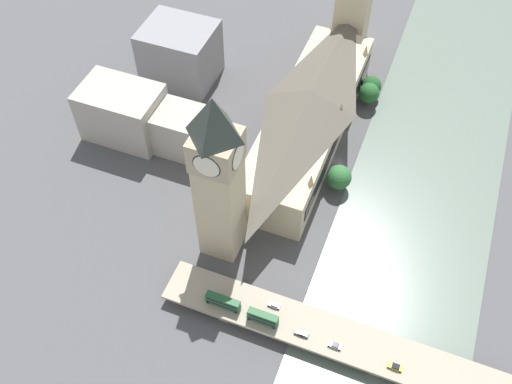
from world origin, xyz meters
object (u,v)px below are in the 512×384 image
(car_northbound_tail, at_px, (274,305))
(double_decker_bus_lead, at_px, (263,317))
(parliament_hall, at_px, (309,116))
(double_decker_bus_mid, at_px, (223,301))
(clock_tower, at_px, (218,176))
(car_southbound_lead, at_px, (302,333))
(road_bridge, at_px, (380,353))
(car_southbound_mid, at_px, (395,367))
(victoria_tower, at_px, (353,11))
(car_northbound_mid, at_px, (335,345))

(car_northbound_tail, bearing_deg, double_decker_bus_lead, 75.98)
(parliament_hall, distance_m, double_decker_bus_mid, 84.69)
(clock_tower, relative_size, car_northbound_tail, 17.36)
(car_southbound_lead, bearing_deg, clock_tower, -33.70)
(double_decker_bus_mid, bearing_deg, car_southbound_lead, 179.31)
(road_bridge, xyz_separation_m, car_southbound_mid, (-5.12, 3.24, 1.62))
(parliament_hall, distance_m, car_southbound_lead, 88.83)
(double_decker_bus_mid, height_order, car_northbound_tail, double_decker_bus_mid)
(victoria_tower, relative_size, car_northbound_tail, 12.11)
(clock_tower, relative_size, victoria_tower, 1.43)
(victoria_tower, distance_m, road_bridge, 151.83)
(parliament_hall, distance_m, clock_tower, 65.93)
(double_decker_bus_lead, height_order, car_northbound_mid, double_decker_bus_lead)
(double_decker_bus_lead, bearing_deg, car_northbound_tail, -104.02)
(parliament_hall, height_order, road_bridge, parliament_hall)
(double_decker_bus_lead, distance_m, car_northbound_mid, 23.71)
(clock_tower, relative_size, double_decker_bus_lead, 6.92)
(car_southbound_mid, bearing_deg, clock_tower, -20.46)
(victoria_tower, distance_m, car_southbound_lead, 148.60)
(clock_tower, bearing_deg, car_southbound_lead, 146.30)
(car_southbound_mid, bearing_deg, parliament_hall, -57.16)
(double_decker_bus_mid, relative_size, car_northbound_tail, 2.90)
(car_northbound_tail, height_order, car_southbound_mid, car_northbound_tail)
(double_decker_bus_mid, xyz_separation_m, car_southbound_mid, (-56.10, 0.39, -1.92))
(victoria_tower, relative_size, car_southbound_mid, 10.97)
(car_southbound_lead, bearing_deg, car_northbound_mid, 179.58)
(road_bridge, height_order, double_decker_bus_mid, double_decker_bus_mid)
(clock_tower, bearing_deg, parliament_hall, -101.21)
(road_bridge, height_order, car_southbound_lead, car_southbound_lead)
(clock_tower, distance_m, car_northbound_mid, 62.93)
(victoria_tower, xyz_separation_m, car_southbound_lead, (-25.37, 145.43, -16.95))
(car_northbound_tail, bearing_deg, victoria_tower, -84.22)
(double_decker_bus_lead, bearing_deg, clock_tower, -45.83)
(victoria_tower, bearing_deg, parliament_hall, 90.05)
(road_bridge, distance_m, car_northbound_tail, 35.76)
(double_decker_bus_mid, relative_size, car_northbound_mid, 2.81)
(victoria_tower, relative_size, car_southbound_lead, 10.76)
(parliament_hall, relative_size, road_bridge, 0.70)
(clock_tower, bearing_deg, double_decker_bus_mid, 113.36)
(clock_tower, distance_m, road_bridge, 73.49)
(double_decker_bus_mid, height_order, car_southbound_lead, double_decker_bus_mid)
(parliament_hall, bearing_deg, double_decker_bus_mid, 89.11)
(road_bridge, xyz_separation_m, car_southbound_lead, (24.35, 3.18, 1.58))
(car_northbound_tail, bearing_deg, car_southbound_mid, 171.44)
(road_bridge, bearing_deg, double_decker_bus_mid, 3.20)
(road_bridge, distance_m, car_southbound_lead, 24.60)
(clock_tower, height_order, car_southbound_mid, clock_tower)
(victoria_tower, bearing_deg, road_bridge, 109.26)
(double_decker_bus_lead, relative_size, car_northbound_mid, 2.44)
(car_southbound_mid, bearing_deg, double_decker_bus_mid, -0.40)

